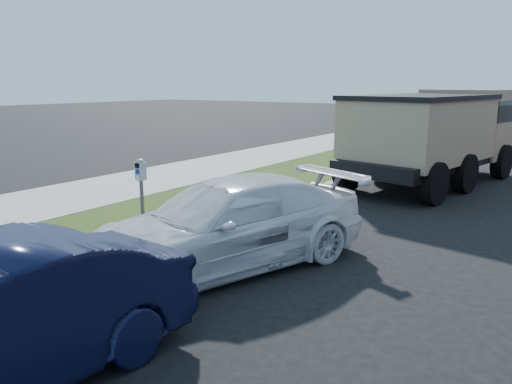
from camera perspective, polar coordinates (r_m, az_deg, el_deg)
The scene contains 5 objects.
ground at distance 7.20m, azimuth 4.81°, elevation -10.57°, with size 120.00×120.00×0.00m, color black.
streetside at distance 12.07m, azimuth -13.81°, elevation -1.11°, with size 6.12×50.00×0.15m.
parking_meter at distance 8.84m, azimuth -13.00°, elevation 1.23°, with size 0.21×0.16×1.40m.
white_wagon at distance 7.74m, azimuth -2.90°, elevation -3.58°, with size 1.90×4.67×1.36m, color silver.
dump_truck at distance 15.12m, azimuth 20.08°, elevation 6.55°, with size 3.58×6.99×2.61m.
Camera 1 is at (3.23, -5.80, 2.80)m, focal length 35.00 mm.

